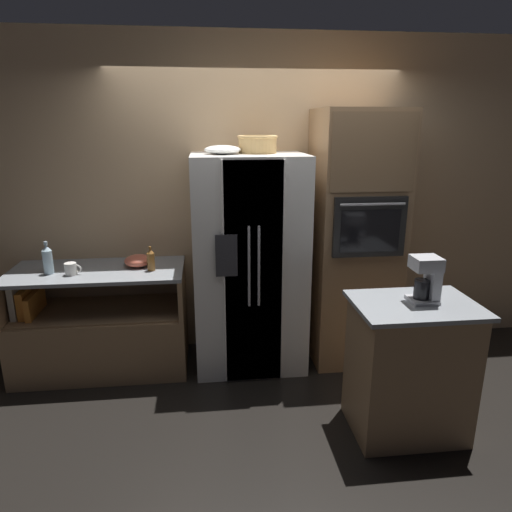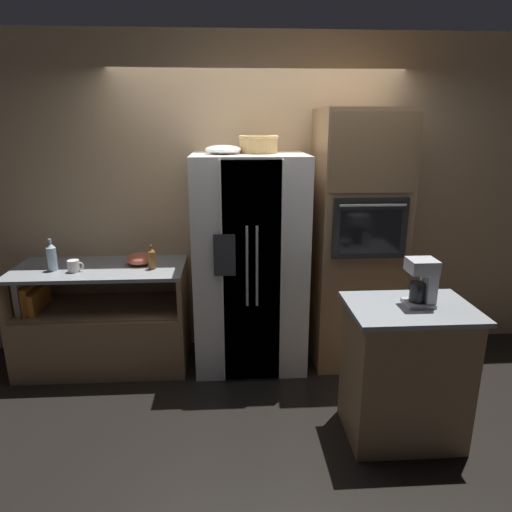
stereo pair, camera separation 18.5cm
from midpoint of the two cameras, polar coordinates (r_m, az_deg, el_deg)
ground_plane at (r=4.20m, az=-0.68°, el=-13.08°), size 20.00×20.00×0.00m
wall_back at (r=4.15m, az=-1.38°, el=7.14°), size 12.00×0.06×2.80m
counter_left at (r=4.22m, az=-19.96°, el=-9.06°), size 1.42×0.68×0.90m
refrigerator at (r=3.87m, az=-2.23°, el=-0.96°), size 0.93×0.75×1.82m
wall_oven at (r=4.02m, az=10.86°, el=2.04°), size 0.71×0.73×2.17m
island_counter at (r=3.30m, az=17.01°, el=-13.22°), size 0.80×0.58×0.94m
wicker_basket at (r=3.80m, az=-1.25°, el=13.87°), size 0.33×0.33×0.14m
fruit_bowl at (r=3.70m, az=-5.68°, el=13.09°), size 0.29×0.29×0.07m
bottle_tall at (r=4.03m, az=-25.81°, el=-0.39°), size 0.08×0.08×0.26m
bottle_short at (r=3.84m, az=-14.37°, el=-0.45°), size 0.06×0.06×0.20m
mug at (r=3.94m, az=-23.37°, el=-1.50°), size 0.13×0.09×0.10m
mixing_bowl at (r=3.99m, az=-15.84°, el=-0.57°), size 0.23×0.23×0.10m
coffee_maker at (r=3.09m, az=19.05°, el=-2.58°), size 0.17×0.16×0.30m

